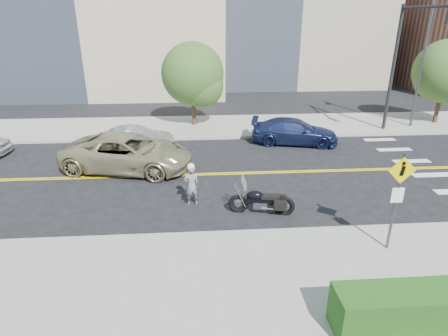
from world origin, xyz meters
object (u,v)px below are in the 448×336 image
at_px(motorcyclist, 192,184).
at_px(motorcycle, 262,196).
at_px(pedestrian_sign, 397,193).
at_px(parked_car_blue, 294,131).
at_px(parked_car_silver, 136,139).
at_px(suv, 128,153).

bearing_deg(motorcyclist, motorcycle, 149.85).
xyz_separation_m(pedestrian_sign, motorcycle, (-3.33, 2.64, -1.27)).
bearing_deg(motorcycle, parked_car_blue, 78.88).
xyz_separation_m(motorcyclist, parked_car_blue, (5.56, 6.89, -0.15)).
bearing_deg(motorcyclist, pedestrian_sign, 137.63).
xyz_separation_m(parked_car_silver, parked_car_blue, (8.45, 0.67, 0.04)).
xyz_separation_m(motorcyclist, parked_car_silver, (-2.90, 6.22, -0.19)).
height_order(motorcycle, suv, suv).
bearing_deg(parked_car_blue, pedestrian_sign, -165.95).
height_order(pedestrian_sign, parked_car_silver, pedestrian_sign).
xyz_separation_m(motorcycle, parked_car_blue, (3.09, 7.72, -0.01)).
xyz_separation_m(pedestrian_sign, parked_car_blue, (-0.24, 10.36, -1.28)).
bearing_deg(parked_car_blue, motorcycle, 170.93).
bearing_deg(pedestrian_sign, parked_car_silver, 131.91).
height_order(motorcyclist, parked_car_silver, motorcyclist).
bearing_deg(parked_car_silver, pedestrian_sign, -143.45).
relative_size(pedestrian_sign, motorcyclist, 1.81).
xyz_separation_m(motorcyclist, motorcycle, (2.47, -0.84, -0.14)).
xyz_separation_m(motorcyclist, suv, (-2.90, 3.65, -0.02)).
bearing_deg(suv, motorcycle, -117.16).
bearing_deg(parked_car_silver, parked_car_blue, -90.84).
bearing_deg(parked_car_blue, parked_car_silver, 107.24).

